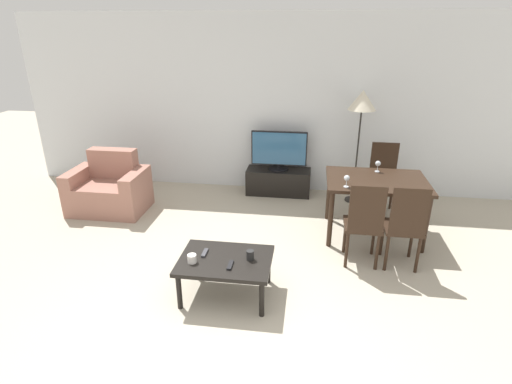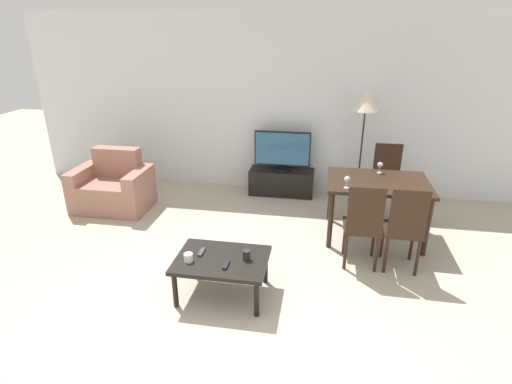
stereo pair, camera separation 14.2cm
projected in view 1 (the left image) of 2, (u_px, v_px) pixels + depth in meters
The scene contains 17 objects.
ground_plane at pixel (223, 343), 3.37m from camera, with size 18.00×18.00×0.00m, color #B2A893.
wall_back at pixel (271, 106), 6.16m from camera, with size 7.98×0.06×2.70m.
armchair at pixel (110, 190), 5.74m from camera, with size 1.05×0.72×0.85m.
tv_stand at pixel (278, 182), 6.34m from camera, with size 1.00×0.39×0.40m.
tv at pixel (279, 151), 6.14m from camera, with size 0.86×0.30×0.61m.
coffee_table at pixel (225, 263), 3.85m from camera, with size 0.89×0.65×0.41m.
dining_table at pixel (376, 186), 4.90m from camera, with size 1.21×0.88×0.75m.
dining_chair_near at pixel (364, 221), 4.28m from camera, with size 0.40×0.40×0.99m.
dining_chair_far at pixel (383, 175), 5.61m from camera, with size 0.40×0.40×0.99m.
dining_chair_near_right at pixel (405, 223), 4.23m from camera, with size 0.40×0.40×0.99m.
floor_lamp at pixel (362, 104), 5.58m from camera, with size 0.39×0.39×1.67m.
remote_primary at pixel (205, 253), 3.92m from camera, with size 0.04×0.15×0.02m.
remote_secondary at pixel (230, 265), 3.71m from camera, with size 0.04×0.15×0.02m.
cup_white_near at pixel (250, 255), 3.80m from camera, with size 0.07×0.07×0.10m.
cup_colored_far at pixel (192, 259), 3.76m from camera, with size 0.08×0.08×0.08m.
wine_glass_left at pixel (378, 164), 5.08m from camera, with size 0.07×0.07×0.15m.
wine_glass_center at pixel (347, 179), 4.59m from camera, with size 0.07×0.07×0.15m.
Camera 1 is at (0.64, -2.56, 2.47)m, focal length 28.00 mm.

